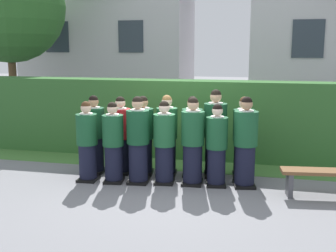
{
  "coord_description": "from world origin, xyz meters",
  "views": [
    {
      "loc": [
        1.83,
        -7.52,
        2.53
      ],
      "look_at": [
        0.0,
        0.28,
        1.05
      ],
      "focal_mm": 45.45,
      "sensor_mm": 36.0,
      "label": 1
    }
  ],
  "objects": [
    {
      "name": "student_rear_row_2",
      "position": [
        -0.56,
        0.51,
        0.76
      ],
      "size": [
        0.43,
        0.53,
        1.59
      ],
      "color": "black",
      "rests_on": "ground"
    },
    {
      "name": "wooden_bench",
      "position": [
        2.81,
        -0.13,
        0.35
      ],
      "size": [
        1.43,
        0.53,
        0.48
      ],
      "color": "brown",
      "rests_on": "ground"
    },
    {
      "name": "student_front_row_6",
      "position": [
        1.48,
        0.17,
        0.8
      ],
      "size": [
        0.47,
        0.54,
        1.67
      ],
      "color": "black",
      "rests_on": "ground"
    },
    {
      "name": "student_rear_row_4",
      "position": [
        0.41,
        0.63,
        0.76
      ],
      "size": [
        0.43,
        0.51,
        1.6
      ],
      "color": "black",
      "rests_on": "ground"
    },
    {
      "name": "student_front_row_3",
      "position": [
        -0.01,
        0.02,
        0.75
      ],
      "size": [
        0.41,
        0.49,
        1.57
      ],
      "color": "black",
      "rests_on": "ground"
    },
    {
      "name": "student_front_row_1",
      "position": [
        -0.97,
        -0.13,
        0.73
      ],
      "size": [
        0.42,
        0.49,
        1.54
      ],
      "color": "black",
      "rests_on": "ground"
    },
    {
      "name": "oak_tree_left",
      "position": [
        -6.0,
        4.44,
        3.78
      ],
      "size": [
        3.46,
        3.46,
        5.52
      ],
      "color": "brown",
      "rests_on": "ground"
    },
    {
      "name": "lawn_strip",
      "position": [
        0.0,
        1.27,
        0.0
      ],
      "size": [
        10.06,
        0.9,
        0.01
      ],
      "primitive_type": "cube",
      "color": "#477A38",
      "rests_on": "ground"
    },
    {
      "name": "student_rear_row_5",
      "position": [
        0.86,
        0.68,
        0.83
      ],
      "size": [
        0.48,
        0.56,
        1.74
      ],
      "color": "black",
      "rests_on": "ground"
    },
    {
      "name": "student_rear_row_0",
      "position": [
        -1.55,
        0.37,
        0.76
      ],
      "size": [
        0.41,
        0.48,
        1.59
      ],
      "color": "black",
      "rests_on": "ground"
    },
    {
      "name": "student_in_red_blazer",
      "position": [
        -1.02,
        0.46,
        0.75
      ],
      "size": [
        0.41,
        0.48,
        1.58
      ],
      "color": "black",
      "rests_on": "ground"
    },
    {
      "name": "student_front_row_0",
      "position": [
        -1.49,
        -0.16,
        0.73
      ],
      "size": [
        0.4,
        0.47,
        1.54
      ],
      "color": "black",
      "rests_on": "ground"
    },
    {
      "name": "student_rear_row_3",
      "position": [
        -0.09,
        0.59,
        0.77
      ],
      "size": [
        0.42,
        0.53,
        1.61
      ],
      "color": "black",
      "rests_on": "ground"
    },
    {
      "name": "ground_plane",
      "position": [
        0.0,
        0.0,
        0.0
      ],
      "size": [
        60.0,
        60.0,
        0.0
      ],
      "primitive_type": "plane",
      "color": "slate"
    },
    {
      "name": "student_front_row_2",
      "position": [
        -0.5,
        -0.06,
        0.79
      ],
      "size": [
        0.43,
        0.51,
        1.65
      ],
      "color": "black",
      "rests_on": "ground"
    },
    {
      "name": "student_front_row_5",
      "position": [
        0.96,
        0.1,
        0.73
      ],
      "size": [
        0.42,
        0.52,
        1.53
      ],
      "color": "black",
      "rests_on": "ground"
    },
    {
      "name": "student_rear_row_6",
      "position": [
        1.41,
        0.76,
        0.76
      ],
      "size": [
        0.43,
        0.5,
        1.6
      ],
      "color": "black",
      "rests_on": "ground"
    },
    {
      "name": "school_building_main",
      "position": [
        -4.28,
        8.46,
        3.37
      ],
      "size": [
        6.61,
        3.29,
        6.56
      ],
      "color": "silver",
      "rests_on": "ground"
    },
    {
      "name": "student_front_row_4",
      "position": [
        0.52,
        0.08,
        0.78
      ],
      "size": [
        0.43,
        0.53,
        1.64
      ],
      "color": "black",
      "rests_on": "ground"
    },
    {
      "name": "hedge",
      "position": [
        0.0,
        2.07,
        0.9
      ],
      "size": [
        10.06,
        0.7,
        1.8
      ],
      "color": "#33662D",
      "rests_on": "ground"
    }
  ]
}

